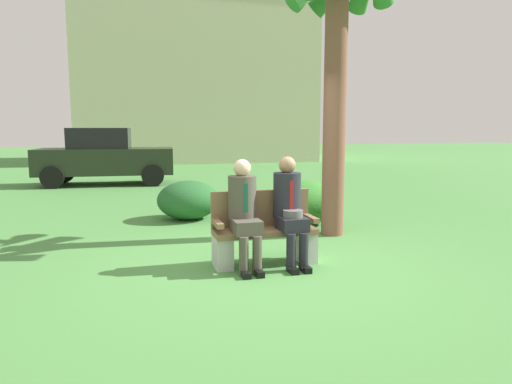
{
  "coord_description": "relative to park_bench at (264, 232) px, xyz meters",
  "views": [
    {
      "loc": [
        -1.6,
        -5.2,
        1.67
      ],
      "look_at": [
        0.01,
        0.53,
        0.85
      ],
      "focal_mm": 32.5,
      "sensor_mm": 36.0,
      "label": 1
    }
  ],
  "objects": [
    {
      "name": "seated_man_right",
      "position": [
        0.29,
        -0.12,
        0.35
      ],
      "size": [
        0.34,
        0.72,
        1.33
      ],
      "color": "#23232D",
      "rests_on": "ground"
    },
    {
      "name": "shrub_mid_lawn",
      "position": [
        -0.53,
        3.08,
        -0.03
      ],
      "size": [
        1.15,
        1.05,
        0.72
      ],
      "primitive_type": "ellipsoid",
      "color": "#255F2C",
      "rests_on": "ground"
    },
    {
      "name": "park_bench",
      "position": [
        0.0,
        0.0,
        0.0
      ],
      "size": [
        1.26,
        0.44,
        0.9
      ],
      "color": "brown",
      "rests_on": "ground"
    },
    {
      "name": "ground_plane",
      "position": [
        -0.01,
        -0.17,
        -0.39
      ],
      "size": [
        80.0,
        80.0,
        0.0
      ],
      "primitive_type": "plane",
      "color": "#498640"
    },
    {
      "name": "shrub_far_lawn",
      "position": [
        0.85,
        2.32,
        -0.09
      ],
      "size": [
        0.97,
        0.88,
        0.6
      ],
      "primitive_type": "ellipsoid",
      "color": "#24702C",
      "rests_on": "ground"
    },
    {
      "name": "seated_man_left",
      "position": [
        -0.28,
        -0.12,
        0.34
      ],
      "size": [
        0.34,
        0.72,
        1.31
      ],
      "color": "#4C473D",
      "rests_on": "ground"
    },
    {
      "name": "building_backdrop",
      "position": [
        1.98,
        19.41,
        4.33
      ],
      "size": [
        12.18,
        6.74,
        9.39
      ],
      "color": "#B7BB95",
      "rests_on": "ground"
    },
    {
      "name": "parked_car_near",
      "position": [
        -2.21,
        9.11,
        0.45
      ],
      "size": [
        4.01,
        1.96,
        1.68
      ],
      "color": "#232D1E",
      "rests_on": "ground"
    },
    {
      "name": "palm_tree_tall",
      "position": [
        1.54,
        1.24,
        3.01
      ],
      "size": [
        1.72,
        1.93,
        4.84
      ],
      "color": "brown",
      "rests_on": "ground"
    },
    {
      "name": "shrub_near_bench",
      "position": [
        1.32,
        2.08,
        -0.0
      ],
      "size": [
        1.24,
        1.13,
        0.77
      ],
      "primitive_type": "ellipsoid",
      "color": "#357E2C",
      "rests_on": "ground"
    }
  ]
}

